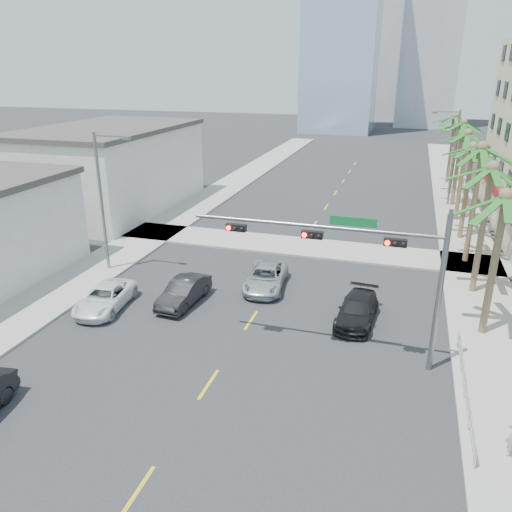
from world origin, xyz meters
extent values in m
plane|color=#262628|center=(0.00, 0.00, 0.00)|extent=(260.00, 260.00, 0.00)
cube|color=gray|center=(12.00, 20.00, 0.07)|extent=(4.00, 120.00, 0.15)
cube|color=gray|center=(-12.00, 20.00, 0.07)|extent=(4.00, 120.00, 0.15)
cube|color=gray|center=(0.00, 22.00, 0.07)|extent=(80.00, 4.00, 0.15)
cube|color=maroon|center=(14.40, 30.00, 3.00)|extent=(0.30, 28.00, 0.80)
cube|color=beige|center=(-19.50, 28.00, 3.60)|extent=(11.00, 18.00, 7.20)
cube|color=#99B2C6|center=(-8.00, 95.00, 24.00)|extent=(14.00, 14.00, 48.00)
cube|color=#ADADB2|center=(-3.00, 125.00, 21.00)|extent=(16.00, 16.00, 42.00)
cylinder|color=slate|center=(9.00, 8.00, 3.60)|extent=(0.24, 0.24, 7.20)
cylinder|color=slate|center=(3.50, 8.00, 6.20)|extent=(11.00, 0.16, 0.16)
cube|color=#0C662D|center=(5.20, 8.00, 6.55)|extent=(2.00, 0.05, 0.40)
cube|color=black|center=(7.00, 7.85, 5.85)|extent=(0.95, 0.28, 0.32)
sphere|color=#FF0C05|center=(6.68, 7.69, 5.85)|extent=(0.22, 0.22, 0.22)
cube|color=black|center=(3.50, 7.85, 5.85)|extent=(0.95, 0.28, 0.32)
sphere|color=#FF0C05|center=(3.18, 7.69, 5.85)|extent=(0.22, 0.22, 0.22)
cube|color=black|center=(0.00, 7.85, 5.85)|extent=(0.95, 0.28, 0.32)
sphere|color=#FF0C05|center=(-0.32, 7.69, 5.85)|extent=(0.22, 0.22, 0.22)
cylinder|color=brown|center=(11.60, 12.00, 3.60)|extent=(0.36, 0.36, 7.20)
cylinder|color=brown|center=(11.60, 17.20, 3.78)|extent=(0.36, 0.36, 7.56)
cylinder|color=brown|center=(11.60, 22.40, 3.96)|extent=(0.36, 0.36, 7.92)
cylinder|color=brown|center=(11.60, 27.60, 3.60)|extent=(0.36, 0.36, 7.20)
cylinder|color=brown|center=(11.60, 32.80, 3.78)|extent=(0.36, 0.36, 7.56)
cylinder|color=brown|center=(11.60, 38.00, 3.96)|extent=(0.36, 0.36, 7.92)
cylinder|color=brown|center=(11.60, 43.20, 3.60)|extent=(0.36, 0.36, 7.20)
cylinder|color=brown|center=(11.60, 48.40, 3.78)|extent=(0.36, 0.36, 7.56)
cylinder|color=slate|center=(-11.20, 14.00, 4.50)|extent=(0.20, 0.20, 9.00)
cylinder|color=slate|center=(-10.10, 14.00, 8.80)|extent=(2.20, 0.12, 0.12)
cube|color=slate|center=(-9.00, 14.00, 8.70)|extent=(0.50, 0.25, 0.18)
cylinder|color=slate|center=(11.20, 38.00, 4.50)|extent=(0.20, 0.20, 9.00)
cylinder|color=slate|center=(10.10, 38.00, 8.80)|extent=(2.20, 0.12, 0.12)
cube|color=slate|center=(9.00, 38.00, 8.70)|extent=(0.50, 0.25, 0.18)
cylinder|color=silver|center=(10.30, 6.00, 0.55)|extent=(0.08, 8.00, 0.08)
cylinder|color=silver|center=(10.30, 6.00, 0.90)|extent=(0.08, 8.00, 0.08)
cylinder|color=silver|center=(10.30, 2.00, 0.50)|extent=(0.08, 0.08, 1.00)
cylinder|color=silver|center=(10.30, 4.00, 0.50)|extent=(0.08, 0.08, 1.00)
cylinder|color=silver|center=(10.30, 6.00, 0.50)|extent=(0.08, 0.08, 1.00)
cylinder|color=silver|center=(10.30, 8.00, 0.50)|extent=(0.08, 0.08, 1.00)
cylinder|color=silver|center=(10.30, 10.00, 0.50)|extent=(0.08, 0.08, 1.00)
imported|color=white|center=(-8.20, 8.99, 0.64)|extent=(2.63, 4.84, 1.29)
imported|color=black|center=(-4.28, 10.87, 0.71)|extent=(1.79, 4.40, 1.42)
imported|color=silver|center=(-0.43, 14.30, 0.68)|extent=(2.73, 5.08, 1.35)
imported|color=black|center=(5.39, 11.55, 0.66)|extent=(2.14, 4.66, 1.32)
camera|label=1|loc=(7.19, -12.53, 12.69)|focal=35.00mm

